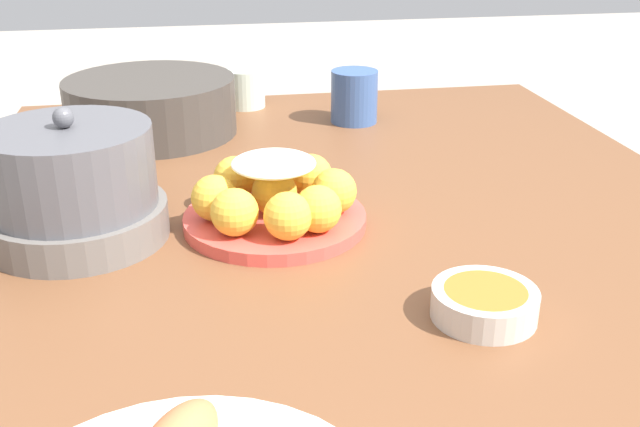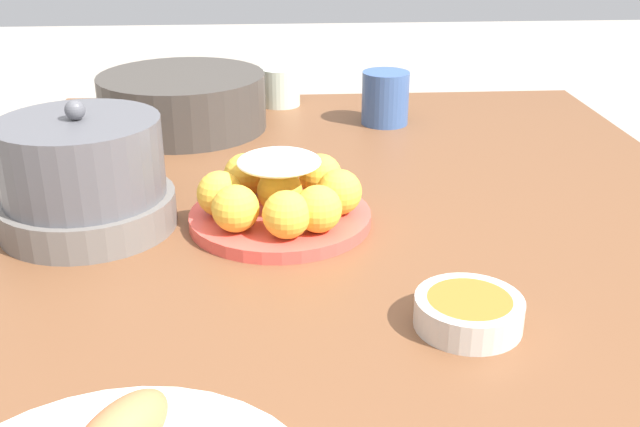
{
  "view_description": "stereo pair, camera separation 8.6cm",
  "coord_description": "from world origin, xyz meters",
  "px_view_note": "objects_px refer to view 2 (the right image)",
  "views": [
    {
      "loc": [
        -0.72,
        0.18,
        1.13
      ],
      "look_at": [
        0.06,
        0.05,
        0.78
      ],
      "focal_mm": 42.0,
      "sensor_mm": 36.0,
      "label": 1
    },
    {
      "loc": [
        -0.73,
        0.1,
        1.13
      ],
      "look_at": [
        0.06,
        0.05,
        0.78
      ],
      "focal_mm": 42.0,
      "sensor_mm": 36.0,
      "label": 2
    }
  ],
  "objects_px": {
    "cake_plate": "(280,197)",
    "serving_bowl": "(183,100)",
    "cup_far": "(280,87)",
    "warming_pot": "(84,177)",
    "sauce_bowl": "(469,311)",
    "cup_near": "(385,98)",
    "dining_table": "(363,332)"
  },
  "relations": [
    {
      "from": "cup_near",
      "to": "dining_table",
      "type": "bearing_deg",
      "value": 169.59
    },
    {
      "from": "serving_bowl",
      "to": "warming_pot",
      "type": "bearing_deg",
      "value": 169.49
    },
    {
      "from": "dining_table",
      "to": "cup_near",
      "type": "bearing_deg",
      "value": -10.41
    },
    {
      "from": "sauce_bowl",
      "to": "cup_near",
      "type": "distance_m",
      "value": 0.67
    },
    {
      "from": "dining_table",
      "to": "serving_bowl",
      "type": "xyz_separation_m",
      "value": [
        0.54,
        0.25,
        0.13
      ]
    },
    {
      "from": "cup_far",
      "to": "sauce_bowl",
      "type": "bearing_deg",
      "value": -168.2
    },
    {
      "from": "cup_far",
      "to": "warming_pot",
      "type": "relative_size",
      "value": 0.36
    },
    {
      "from": "serving_bowl",
      "to": "cup_near",
      "type": "bearing_deg",
      "value": -88.84
    },
    {
      "from": "serving_bowl",
      "to": "sauce_bowl",
      "type": "xyz_separation_m",
      "value": [
        -0.66,
        -0.34,
        -0.03
      ]
    },
    {
      "from": "sauce_bowl",
      "to": "cup_far",
      "type": "height_order",
      "value": "cup_far"
    },
    {
      "from": "cake_plate",
      "to": "sauce_bowl",
      "type": "xyz_separation_m",
      "value": [
        -0.25,
        -0.18,
        -0.02
      ]
    },
    {
      "from": "cup_near",
      "to": "warming_pot",
      "type": "distance_m",
      "value": 0.59
    },
    {
      "from": "cake_plate",
      "to": "serving_bowl",
      "type": "relative_size",
      "value": 0.8
    },
    {
      "from": "serving_bowl",
      "to": "cup_near",
      "type": "relative_size",
      "value": 3.07
    },
    {
      "from": "dining_table",
      "to": "serving_bowl",
      "type": "relative_size",
      "value": 5.32
    },
    {
      "from": "dining_table",
      "to": "cup_far",
      "type": "height_order",
      "value": "cup_far"
    },
    {
      "from": "dining_table",
      "to": "cup_near",
      "type": "relative_size",
      "value": 16.33
    },
    {
      "from": "warming_pot",
      "to": "cake_plate",
      "type": "bearing_deg",
      "value": -91.55
    },
    {
      "from": "dining_table",
      "to": "warming_pot",
      "type": "height_order",
      "value": "warming_pot"
    },
    {
      "from": "cake_plate",
      "to": "serving_bowl",
      "type": "height_order",
      "value": "serving_bowl"
    },
    {
      "from": "cake_plate",
      "to": "sauce_bowl",
      "type": "height_order",
      "value": "cake_plate"
    },
    {
      "from": "cup_far",
      "to": "warming_pot",
      "type": "height_order",
      "value": "warming_pot"
    },
    {
      "from": "warming_pot",
      "to": "cup_near",
      "type": "bearing_deg",
      "value": -45.94
    },
    {
      "from": "cake_plate",
      "to": "serving_bowl",
      "type": "bearing_deg",
      "value": 21.26
    },
    {
      "from": "cup_far",
      "to": "dining_table",
      "type": "bearing_deg",
      "value": -173.02
    },
    {
      "from": "cake_plate",
      "to": "cup_far",
      "type": "bearing_deg",
      "value": -0.84
    },
    {
      "from": "sauce_bowl",
      "to": "warming_pot",
      "type": "xyz_separation_m",
      "value": [
        0.25,
        0.41,
        0.05
      ]
    },
    {
      "from": "sauce_bowl",
      "to": "cup_far",
      "type": "distance_m",
      "value": 0.82
    },
    {
      "from": "cake_plate",
      "to": "warming_pot",
      "type": "relative_size",
      "value": 1.06
    },
    {
      "from": "sauce_bowl",
      "to": "cup_far",
      "type": "xyz_separation_m",
      "value": [
        0.8,
        0.17,
        0.02
      ]
    },
    {
      "from": "serving_bowl",
      "to": "warming_pot",
      "type": "relative_size",
      "value": 1.33
    },
    {
      "from": "sauce_bowl",
      "to": "warming_pot",
      "type": "relative_size",
      "value": 0.49
    }
  ]
}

